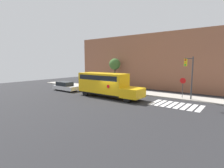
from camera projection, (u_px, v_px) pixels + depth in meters
ground_plane at (110, 99)px, 22.35m from camera, size 60.00×60.00×0.00m
sidewalk_strip at (136, 92)px, 27.47m from camera, size 44.00×3.00×0.15m
building_backdrop at (154, 62)px, 32.01m from camera, size 32.00×4.00×9.67m
crosswalk_stripes at (176, 105)px, 19.33m from camera, size 5.40×3.20×0.01m
school_bus at (106, 84)px, 23.69m from camera, size 9.43×2.57×3.24m
parked_car at (65, 86)px, 28.96m from camera, size 4.69×1.81×1.49m
stop_sign at (183, 85)px, 22.41m from camera, size 0.72×0.10×2.73m
traffic_light at (190, 72)px, 20.34m from camera, size 0.28×3.47×5.39m
tree_near_sidewalk at (115, 65)px, 32.97m from camera, size 2.13×2.13×5.42m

